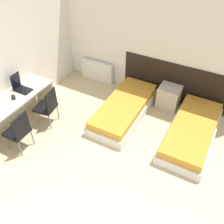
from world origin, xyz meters
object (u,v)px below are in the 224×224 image
Objects in this scene: bed_near_door at (192,132)px; chair_near_notebook at (19,130)px; bed_near_window at (124,109)px; nightstand at (169,97)px; chair_near_laptop at (47,106)px; laptop at (21,87)px.

chair_near_notebook is at bearing -147.06° from bed_near_door.
bed_near_window is 1.00× the size of bed_near_door.
bed_near_window is 1.54m from bed_near_door.
nightstand is at bearing 51.24° from chair_near_notebook.
chair_near_laptop is at bearing 89.53° from chair_near_notebook.
chair_near_notebook is at bearing -125.40° from bed_near_window.
bed_near_door is 3.42m from chair_near_notebook.
bed_near_door is 1.11m from nightstand.
laptop is at bearing -179.28° from chair_near_laptop.
nightstand is 0.60× the size of chair_near_laptop.
chair_near_laptop is (-2.09, -1.81, 0.22)m from nightstand.
laptop is (-0.56, -0.09, 0.35)m from chair_near_laptop.
bed_near_door is at bearing 0.00° from bed_near_window.
laptop is (-0.56, 0.75, 0.35)m from chair_near_notebook.
bed_near_window is at bearing 29.38° from chair_near_laptop.
chair_near_laptop reaches higher than bed_near_door.
nightstand reaches higher than bed_near_door.
bed_near_window is 2.32× the size of chair_near_notebook.
chair_near_laptop is at bearing 8.37° from laptop.
laptop is (-1.88, -1.10, 0.66)m from bed_near_window.
chair_near_laptop and chair_near_notebook have the same top height.
laptop is at bearing -144.35° from nightstand.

